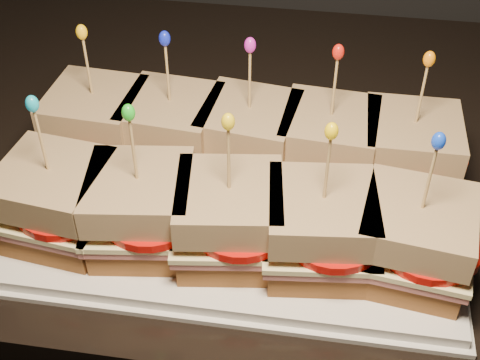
# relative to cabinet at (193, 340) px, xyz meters

# --- Properties ---
(cabinet) EXTENTS (2.43, 0.67, 0.87)m
(cabinet) POSITION_rel_cabinet_xyz_m (0.00, 0.00, 0.00)
(cabinet) COLOR black
(cabinet) RESTS_ON ground
(granite_slab) EXTENTS (2.47, 0.71, 0.03)m
(granite_slab) POSITION_rel_cabinet_xyz_m (0.00, 0.00, 0.45)
(granite_slab) COLOR black
(granite_slab) RESTS_ON cabinet
(platter) EXTENTS (0.46, 0.28, 0.02)m
(platter) POSITION_rel_cabinet_xyz_m (0.11, -0.16, 0.48)
(platter) COLOR white
(platter) RESTS_ON granite_slab
(platter_rim) EXTENTS (0.47, 0.30, 0.01)m
(platter_rim) POSITION_rel_cabinet_xyz_m (0.11, -0.16, 0.47)
(platter_rim) COLOR white
(platter_rim) RESTS_ON granite_slab
(sandwich_0_bread_bot) EXTENTS (0.10, 0.10, 0.03)m
(sandwich_0_bread_bot) POSITION_rel_cabinet_xyz_m (-0.07, -0.09, 0.50)
(sandwich_0_bread_bot) COLOR brown
(sandwich_0_bread_bot) RESTS_ON platter
(sandwich_0_ham) EXTENTS (0.11, 0.11, 0.01)m
(sandwich_0_ham) POSITION_rel_cabinet_xyz_m (-0.07, -0.09, 0.52)
(sandwich_0_ham) COLOR #C56263
(sandwich_0_ham) RESTS_ON sandwich_0_bread_bot
(sandwich_0_cheese) EXTENTS (0.12, 0.11, 0.01)m
(sandwich_0_cheese) POSITION_rel_cabinet_xyz_m (-0.07, -0.09, 0.53)
(sandwich_0_cheese) COLOR #F8F0A8
(sandwich_0_cheese) RESTS_ON sandwich_0_ham
(sandwich_0_tomato) EXTENTS (0.10, 0.10, 0.01)m
(sandwich_0_tomato) POSITION_rel_cabinet_xyz_m (-0.06, -0.10, 0.53)
(sandwich_0_tomato) COLOR red
(sandwich_0_tomato) RESTS_ON sandwich_0_cheese
(sandwich_0_bread_top) EXTENTS (0.11, 0.11, 0.03)m
(sandwich_0_bread_top) POSITION_rel_cabinet_xyz_m (-0.07, -0.09, 0.55)
(sandwich_0_bread_top) COLOR brown
(sandwich_0_bread_top) RESTS_ON sandwich_0_tomato
(sandwich_0_pick) EXTENTS (0.00, 0.00, 0.09)m
(sandwich_0_pick) POSITION_rel_cabinet_xyz_m (-0.07, -0.09, 0.60)
(sandwich_0_pick) COLOR tan
(sandwich_0_pick) RESTS_ON sandwich_0_bread_top
(sandwich_0_frill) EXTENTS (0.01, 0.01, 0.02)m
(sandwich_0_frill) POSITION_rel_cabinet_xyz_m (-0.07, -0.09, 0.65)
(sandwich_0_frill) COLOR yellow
(sandwich_0_frill) RESTS_ON sandwich_0_pick
(sandwich_1_bread_bot) EXTENTS (0.11, 0.11, 0.03)m
(sandwich_1_bread_bot) POSITION_rel_cabinet_xyz_m (0.02, -0.09, 0.50)
(sandwich_1_bread_bot) COLOR brown
(sandwich_1_bread_bot) RESTS_ON platter
(sandwich_1_ham) EXTENTS (0.12, 0.11, 0.01)m
(sandwich_1_ham) POSITION_rel_cabinet_xyz_m (0.02, -0.09, 0.52)
(sandwich_1_ham) COLOR #C56263
(sandwich_1_ham) RESTS_ON sandwich_1_bread_bot
(sandwich_1_cheese) EXTENTS (0.12, 0.11, 0.01)m
(sandwich_1_cheese) POSITION_rel_cabinet_xyz_m (0.02, -0.09, 0.53)
(sandwich_1_cheese) COLOR #F8F0A8
(sandwich_1_cheese) RESTS_ON sandwich_1_ham
(sandwich_1_tomato) EXTENTS (0.10, 0.10, 0.01)m
(sandwich_1_tomato) POSITION_rel_cabinet_xyz_m (0.03, -0.10, 0.53)
(sandwich_1_tomato) COLOR red
(sandwich_1_tomato) RESTS_ON sandwich_1_cheese
(sandwich_1_bread_top) EXTENTS (0.11, 0.11, 0.03)m
(sandwich_1_bread_top) POSITION_rel_cabinet_xyz_m (0.02, -0.09, 0.55)
(sandwich_1_bread_top) COLOR brown
(sandwich_1_bread_top) RESTS_ON sandwich_1_tomato
(sandwich_1_pick) EXTENTS (0.00, 0.00, 0.09)m
(sandwich_1_pick) POSITION_rel_cabinet_xyz_m (0.02, -0.09, 0.60)
(sandwich_1_pick) COLOR tan
(sandwich_1_pick) RESTS_ON sandwich_1_bread_top
(sandwich_1_frill) EXTENTS (0.01, 0.01, 0.02)m
(sandwich_1_frill) POSITION_rel_cabinet_xyz_m (0.02, -0.09, 0.65)
(sandwich_1_frill) COLOR #1322CC
(sandwich_1_frill) RESTS_ON sandwich_1_pick
(sandwich_2_bread_bot) EXTENTS (0.11, 0.11, 0.03)m
(sandwich_2_bread_bot) POSITION_rel_cabinet_xyz_m (0.11, -0.09, 0.50)
(sandwich_2_bread_bot) COLOR brown
(sandwich_2_bread_bot) RESTS_ON platter
(sandwich_2_ham) EXTENTS (0.12, 0.12, 0.01)m
(sandwich_2_ham) POSITION_rel_cabinet_xyz_m (0.11, -0.09, 0.52)
(sandwich_2_ham) COLOR #C56263
(sandwich_2_ham) RESTS_ON sandwich_2_bread_bot
(sandwich_2_cheese) EXTENTS (0.12, 0.12, 0.01)m
(sandwich_2_cheese) POSITION_rel_cabinet_xyz_m (0.11, -0.09, 0.53)
(sandwich_2_cheese) COLOR #F8F0A8
(sandwich_2_cheese) RESTS_ON sandwich_2_ham
(sandwich_2_tomato) EXTENTS (0.10, 0.10, 0.01)m
(sandwich_2_tomato) POSITION_rel_cabinet_xyz_m (0.12, -0.10, 0.53)
(sandwich_2_tomato) COLOR red
(sandwich_2_tomato) RESTS_ON sandwich_2_cheese
(sandwich_2_bread_top) EXTENTS (0.11, 0.11, 0.03)m
(sandwich_2_bread_top) POSITION_rel_cabinet_xyz_m (0.11, -0.09, 0.55)
(sandwich_2_bread_top) COLOR brown
(sandwich_2_bread_top) RESTS_ON sandwich_2_tomato
(sandwich_2_pick) EXTENTS (0.00, 0.00, 0.09)m
(sandwich_2_pick) POSITION_rel_cabinet_xyz_m (0.11, -0.09, 0.60)
(sandwich_2_pick) COLOR tan
(sandwich_2_pick) RESTS_ON sandwich_2_bread_top
(sandwich_2_frill) EXTENTS (0.01, 0.01, 0.02)m
(sandwich_2_frill) POSITION_rel_cabinet_xyz_m (0.11, -0.09, 0.65)
(sandwich_2_frill) COLOR #C91EB6
(sandwich_2_frill) RESTS_ON sandwich_2_pick
(sandwich_3_bread_bot) EXTENTS (0.11, 0.11, 0.03)m
(sandwich_3_bread_bot) POSITION_rel_cabinet_xyz_m (0.20, -0.09, 0.50)
(sandwich_3_bread_bot) COLOR brown
(sandwich_3_bread_bot) RESTS_ON platter
(sandwich_3_ham) EXTENTS (0.12, 0.11, 0.01)m
(sandwich_3_ham) POSITION_rel_cabinet_xyz_m (0.20, -0.09, 0.52)
(sandwich_3_ham) COLOR #C56263
(sandwich_3_ham) RESTS_ON sandwich_3_bread_bot
(sandwich_3_cheese) EXTENTS (0.12, 0.11, 0.01)m
(sandwich_3_cheese) POSITION_rel_cabinet_xyz_m (0.20, -0.09, 0.53)
(sandwich_3_cheese) COLOR #F8F0A8
(sandwich_3_cheese) RESTS_ON sandwich_3_ham
(sandwich_3_tomato) EXTENTS (0.10, 0.10, 0.01)m
(sandwich_3_tomato) POSITION_rel_cabinet_xyz_m (0.21, -0.10, 0.53)
(sandwich_3_tomato) COLOR red
(sandwich_3_tomato) RESTS_ON sandwich_3_cheese
(sandwich_3_bread_top) EXTENTS (0.11, 0.11, 0.03)m
(sandwich_3_bread_top) POSITION_rel_cabinet_xyz_m (0.20, -0.09, 0.55)
(sandwich_3_bread_top) COLOR brown
(sandwich_3_bread_top) RESTS_ON sandwich_3_tomato
(sandwich_3_pick) EXTENTS (0.00, 0.00, 0.09)m
(sandwich_3_pick) POSITION_rel_cabinet_xyz_m (0.20, -0.09, 0.60)
(sandwich_3_pick) COLOR tan
(sandwich_3_pick) RESTS_ON sandwich_3_bread_top
(sandwich_3_frill) EXTENTS (0.01, 0.01, 0.02)m
(sandwich_3_frill) POSITION_rel_cabinet_xyz_m (0.20, -0.09, 0.65)
(sandwich_3_frill) COLOR red
(sandwich_3_frill) RESTS_ON sandwich_3_pick
(sandwich_4_bread_bot) EXTENTS (0.10, 0.10, 0.03)m
(sandwich_4_bread_bot) POSITION_rel_cabinet_xyz_m (0.28, -0.09, 0.50)
(sandwich_4_bread_bot) COLOR brown
(sandwich_4_bread_bot) RESTS_ON platter
(sandwich_4_ham) EXTENTS (0.11, 0.10, 0.01)m
(sandwich_4_ham) POSITION_rel_cabinet_xyz_m (0.28, -0.09, 0.52)
(sandwich_4_ham) COLOR #C56263
(sandwich_4_ham) RESTS_ON sandwich_4_bread_bot
(sandwich_4_cheese) EXTENTS (0.11, 0.11, 0.01)m
(sandwich_4_cheese) POSITION_rel_cabinet_xyz_m (0.28, -0.09, 0.53)
(sandwich_4_cheese) COLOR #F8F0A8
(sandwich_4_cheese) RESTS_ON sandwich_4_ham
(sandwich_4_tomato) EXTENTS (0.10, 0.10, 0.01)m
(sandwich_4_tomato) POSITION_rel_cabinet_xyz_m (0.30, -0.10, 0.53)
(sandwich_4_tomato) COLOR red
(sandwich_4_tomato) RESTS_ON sandwich_4_cheese
(sandwich_4_bread_top) EXTENTS (0.10, 0.10, 0.03)m
(sandwich_4_bread_top) POSITION_rel_cabinet_xyz_m (0.28, -0.09, 0.55)
(sandwich_4_bread_top) COLOR brown
(sandwich_4_bread_top) RESTS_ON sandwich_4_tomato
(sandwich_4_pick) EXTENTS (0.00, 0.00, 0.09)m
(sandwich_4_pick) POSITION_rel_cabinet_xyz_m (0.28, -0.09, 0.60)
(sandwich_4_pick) COLOR tan
(sandwich_4_pick) RESTS_ON sandwich_4_bread_top
(sandwich_4_frill) EXTENTS (0.01, 0.01, 0.02)m
(sandwich_4_frill) POSITION_rel_cabinet_xyz_m (0.28, -0.09, 0.65)
(sandwich_4_frill) COLOR orange
(sandwich_4_frill) RESTS_ON sandwich_4_pick
(sandwich_5_bread_bot) EXTENTS (0.11, 0.11, 0.03)m
(sandwich_5_bread_bot) POSITION_rel_cabinet_xyz_m (-0.07, -0.23, 0.50)
(sandwich_5_bread_bot) COLOR brown
(sandwich_5_bread_bot) RESTS_ON platter
(sandwich_5_ham) EXTENTS (0.12, 0.12, 0.01)m
(sandwich_5_ham) POSITION_rel_cabinet_xyz_m (-0.07, -0.23, 0.52)
(sandwich_5_ham) COLOR #C56263
(sandwich_5_ham) RESTS_ON sandwich_5_bread_bot
(sandwich_5_cheese) EXTENTS (0.12, 0.12, 0.01)m
(sandwich_5_cheese) POSITION_rel_cabinet_xyz_m (-0.07, -0.23, 0.53)
(sandwich_5_cheese) COLOR #F8F0A8
(sandwich_5_cheese) RESTS_ON sandwich_5_ham
(sandwich_5_tomato) EXTENTS (0.10, 0.10, 0.01)m
(sandwich_5_tomato) POSITION_rel_cabinet_xyz_m (-0.06, -0.23, 0.53)
(sandwich_5_tomato) COLOR red
(sandwich_5_tomato) RESTS_ON sandwich_5_cheese
(sandwich_5_bread_top) EXTENTS (0.11, 0.11, 0.03)m
(sandwich_5_bread_top) POSITION_rel_cabinet_xyz_m (-0.07, -0.23, 0.55)
(sandwich_5_bread_top) COLOR brown
(sandwich_5_bread_top) RESTS_ON sandwich_5_tomato
(sandwich_5_pick) EXTENTS (0.00, 0.00, 0.09)m
(sandwich_5_pick) POSITION_rel_cabinet_xyz_m (-0.07, -0.23, 0.60)
(sandwich_5_pick) COLOR tan
(sandwich_5_pick) RESTS_ON sandwich_5_bread_top
(sandwich_5_frill) EXTENTS (0.01, 0.01, 0.02)m
(sandwich_5_frill) POSITION_rel_cabinet_xyz_m (-0.07, -0.23, 0.65)
(sandwich_5_frill) COLOR #149CBB
(sandwich_5_frill) RESTS_ON sandwich_5_pick
(sandwich_6_bread_bot) EXTENTS (0.11, 0.11, 0.03)m
(sandwich_6_bread_bot) POSITION_rel_cabinet_xyz_m (0.02, -0.23, 0.50)
(sandwich_6_bread_bot) COLOR brown
(sandwich_6_bread_bot) RESTS_ON platter
(sandwich_6_ham) EXTENTS (0.12, 0.12, 0.01)m
(sandwich_6_ham) POSITION_rel_cabinet_xyz_m (0.02, -0.23, 0.52)
(sandwich_6_ham) COLOR #C56263
(sandwich_6_ham) RESTS_ON sandwich_6_bread_bot
(sandwich_6_cheese) EXTENTS (0.12, 0.12, 0.01)m
(sandwich_6_cheese) POSITION_rel_cabinet_xyz_m (0.02, -0.23, 0.53)
(sandwich_6_cheese) COLOR #F8F0A8
(sandwich_6_cheese) RESTS_ON sandwich_6_ham
(sandwich_6_tomato) EXTENTS (0.10, 0.10, 0.01)m
(sandwich_6_tomato) POSITION_rel_cabinet_xyz_m (0.03, -0.23, 0.53)
(sandwich_6_tomato) COLOR red
(sandwich_6_tomato) RESTS_ON sandwich_6_cheese
(sandwich_6_bread_top) EXTENTS (0.11, 0.11, 0.03)m
(sandwich_6_bread_top) POSITION_rel_cabinet_xyz_m (0.02, -0.23, 0.55)
(sandwich_6_bread_top) COLOR brown
(sandwich_6_bread_top) RESTS_ON sandwich_6_tomato
(sandwich_6_pick) EXTENTS (0.00, 0.00, 0.09)m
(sandwich_6_pick) POSITION_rel_cabinet_xyz_m (0.02, -0.23, 0.60)
(sandwich_6_pick) COLOR tan
(sandwich_6_pick) RESTS_ON sandwich_6_bread_top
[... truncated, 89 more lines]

